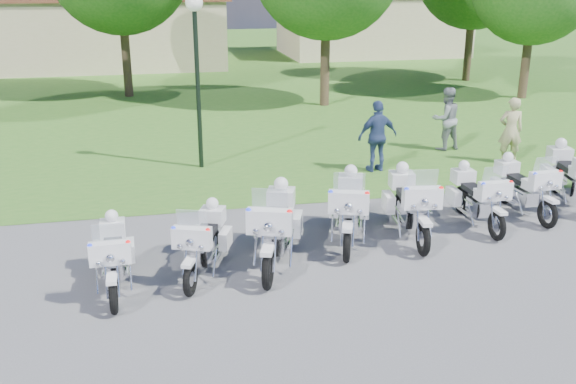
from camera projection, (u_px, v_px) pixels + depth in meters
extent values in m
plane|color=#57575C|center=(333.00, 259.00, 11.82)|extent=(100.00, 100.00, 0.00)
cube|color=#336C22|center=(205.00, 65.00, 36.80)|extent=(100.00, 48.00, 0.01)
torus|color=black|center=(113.00, 296.00, 9.86)|extent=(0.13, 0.59, 0.59)
torus|color=black|center=(115.00, 256.00, 11.24)|extent=(0.13, 0.59, 0.59)
cube|color=silver|center=(112.00, 278.00, 9.75)|extent=(0.17, 0.39, 0.06)
cube|color=silver|center=(110.00, 253.00, 9.84)|extent=(0.64, 0.22, 0.35)
cube|color=silver|center=(108.00, 233.00, 9.79)|extent=(0.50, 0.12, 0.33)
sphere|color=red|center=(128.00, 243.00, 9.80)|extent=(0.08, 0.08, 0.08)
sphere|color=#1426E5|center=(90.00, 246.00, 9.68)|extent=(0.08, 0.08, 0.08)
cube|color=silver|center=(114.00, 269.00, 10.53)|extent=(0.31, 0.50, 0.30)
cube|color=silver|center=(112.00, 257.00, 10.24)|extent=(0.29, 0.46, 0.19)
cube|color=black|center=(113.00, 246.00, 10.68)|extent=(0.31, 0.55, 0.11)
cube|color=silver|center=(130.00, 250.00, 11.13)|extent=(0.17, 0.46, 0.32)
cube|color=silver|center=(99.00, 253.00, 11.01)|extent=(0.17, 0.46, 0.32)
cube|color=silver|center=(113.00, 228.00, 11.10)|extent=(0.43, 0.36, 0.28)
sphere|color=silver|center=(112.00, 216.00, 11.02)|extent=(0.23, 0.23, 0.23)
torus|color=black|center=(190.00, 279.00, 10.40)|extent=(0.31, 0.60, 0.59)
torus|color=black|center=(213.00, 242.00, 11.82)|extent=(0.31, 0.60, 0.59)
cube|color=silver|center=(189.00, 262.00, 10.29)|extent=(0.28, 0.42, 0.06)
cube|color=silver|center=(192.00, 238.00, 10.39)|extent=(0.67, 0.42, 0.35)
cube|color=silver|center=(192.00, 219.00, 10.34)|extent=(0.50, 0.27, 0.33)
sphere|color=red|center=(208.00, 230.00, 10.25)|extent=(0.08, 0.08, 0.08)
sphere|color=#1426E5|center=(173.00, 229.00, 10.32)|extent=(0.08, 0.08, 0.08)
cube|color=silver|center=(203.00, 253.00, 11.09)|extent=(0.45, 0.57, 0.30)
cube|color=silver|center=(198.00, 242.00, 10.79)|extent=(0.42, 0.53, 0.20)
cube|color=black|center=(206.00, 232.00, 11.25)|extent=(0.47, 0.62, 0.11)
cube|color=silver|center=(226.00, 238.00, 11.61)|extent=(0.31, 0.49, 0.32)
cube|color=silver|center=(197.00, 237.00, 11.68)|extent=(0.31, 0.49, 0.32)
cube|color=silver|center=(213.00, 215.00, 11.67)|extent=(0.52, 0.48, 0.28)
sphere|color=silver|center=(212.00, 204.00, 11.60)|extent=(0.23, 0.23, 0.23)
torus|color=black|center=(268.00, 269.00, 10.62)|extent=(0.35, 0.71, 0.71)
torus|color=black|center=(281.00, 229.00, 12.30)|extent=(0.35, 0.71, 0.71)
cube|color=silver|center=(268.00, 249.00, 10.48)|extent=(0.33, 0.50, 0.07)
cube|color=silver|center=(270.00, 221.00, 10.60)|extent=(0.80, 0.48, 0.42)
cube|color=silver|center=(270.00, 199.00, 10.54)|extent=(0.60, 0.31, 0.40)
sphere|color=red|center=(289.00, 212.00, 10.44)|extent=(0.09, 0.09, 0.09)
sphere|color=#1426E5|center=(249.00, 211.00, 10.51)|extent=(0.09, 0.09, 0.09)
cube|color=silver|center=(275.00, 241.00, 11.44)|extent=(0.53, 0.67, 0.36)
cube|color=silver|center=(273.00, 227.00, 11.08)|extent=(0.49, 0.63, 0.23)
cube|color=black|center=(277.00, 216.00, 11.62)|extent=(0.55, 0.73, 0.13)
cube|color=silver|center=(297.00, 224.00, 12.06)|extent=(0.35, 0.58, 0.38)
cube|color=silver|center=(263.00, 222.00, 12.13)|extent=(0.35, 0.58, 0.38)
cube|color=silver|center=(281.00, 198.00, 12.13)|extent=(0.61, 0.56, 0.34)
sphere|color=silver|center=(281.00, 184.00, 12.04)|extent=(0.27, 0.27, 0.27)
torus|color=black|center=(347.00, 244.00, 11.62)|extent=(0.34, 0.69, 0.68)
torus|color=black|center=(349.00, 211.00, 13.24)|extent=(0.34, 0.69, 0.68)
cube|color=silver|center=(348.00, 227.00, 11.49)|extent=(0.32, 0.48, 0.07)
cube|color=silver|center=(349.00, 202.00, 11.60)|extent=(0.77, 0.47, 0.41)
cube|color=silver|center=(349.00, 182.00, 11.54)|extent=(0.58, 0.30, 0.38)
sphere|color=red|center=(367.00, 194.00, 11.45)|extent=(0.09, 0.09, 0.09)
sphere|color=#1426E5|center=(331.00, 192.00, 11.52)|extent=(0.09, 0.09, 0.09)
cube|color=silver|center=(349.00, 220.00, 12.41)|extent=(0.51, 0.65, 0.35)
cube|color=silver|center=(349.00, 208.00, 12.07)|extent=(0.48, 0.61, 0.22)
cube|color=black|center=(349.00, 199.00, 12.59)|extent=(0.53, 0.71, 0.12)
cube|color=silver|center=(365.00, 206.00, 13.01)|extent=(0.34, 0.56, 0.37)
cube|color=silver|center=(335.00, 205.00, 13.08)|extent=(0.34, 0.56, 0.37)
cube|color=silver|center=(350.00, 183.00, 13.08)|extent=(0.59, 0.54, 0.33)
sphere|color=silver|center=(351.00, 171.00, 12.99)|extent=(0.26, 0.26, 0.26)
torus|color=black|center=(423.00, 239.00, 11.88)|extent=(0.22, 0.68, 0.67)
torus|color=black|center=(400.00, 207.00, 13.49)|extent=(0.22, 0.68, 0.67)
cube|color=silver|center=(425.00, 221.00, 11.75)|extent=(0.24, 0.46, 0.07)
cube|color=silver|center=(422.00, 198.00, 11.86)|extent=(0.75, 0.33, 0.40)
cube|color=silver|center=(423.00, 179.00, 11.81)|extent=(0.57, 0.19, 0.38)
sphere|color=red|center=(441.00, 189.00, 11.77)|extent=(0.09, 0.09, 0.09)
sphere|color=#1426E5|center=(407.00, 190.00, 11.72)|extent=(0.09, 0.09, 0.09)
cube|color=silver|center=(411.00, 216.00, 12.67)|extent=(0.41, 0.60, 0.34)
cube|color=silver|center=(416.00, 203.00, 12.32)|extent=(0.39, 0.56, 0.22)
cube|color=black|center=(408.00, 195.00, 12.84)|extent=(0.42, 0.66, 0.12)
cube|color=silver|center=(417.00, 201.00, 13.32)|extent=(0.25, 0.54, 0.36)
cube|color=silver|center=(388.00, 202.00, 13.27)|extent=(0.25, 0.54, 0.36)
cube|color=silver|center=(402.00, 180.00, 13.33)|extent=(0.53, 0.46, 0.32)
sphere|color=silver|center=(402.00, 168.00, 13.24)|extent=(0.26, 0.26, 0.26)
torus|color=black|center=(497.00, 226.00, 12.58)|extent=(0.13, 0.61, 0.61)
torus|color=black|center=(461.00, 200.00, 14.01)|extent=(0.13, 0.61, 0.61)
cube|color=silver|center=(499.00, 211.00, 12.46)|extent=(0.17, 0.40, 0.06)
cube|color=silver|center=(495.00, 191.00, 12.56)|extent=(0.66, 0.23, 0.36)
cube|color=silver|center=(495.00, 174.00, 12.51)|extent=(0.51, 0.12, 0.34)
sphere|color=red|center=(511.00, 182.00, 12.51)|extent=(0.08, 0.08, 0.08)
sphere|color=#1426E5|center=(484.00, 184.00, 12.40)|extent=(0.08, 0.08, 0.08)
cube|color=silver|center=(478.00, 207.00, 13.27)|extent=(0.31, 0.51, 0.31)
cube|color=silver|center=(485.00, 196.00, 12.97)|extent=(0.30, 0.48, 0.20)
cube|color=black|center=(473.00, 189.00, 13.43)|extent=(0.32, 0.57, 0.11)
cube|color=silver|center=(477.00, 194.00, 13.88)|extent=(0.17, 0.47, 0.33)
cube|color=silver|center=(453.00, 196.00, 13.78)|extent=(0.17, 0.47, 0.33)
cube|color=silver|center=(463.00, 176.00, 13.86)|extent=(0.44, 0.37, 0.29)
sphere|color=silver|center=(464.00, 166.00, 13.79)|extent=(0.24, 0.24, 0.24)
torus|color=black|center=(547.00, 214.00, 13.18)|extent=(0.15, 0.62, 0.62)
torus|color=black|center=(505.00, 190.00, 14.61)|extent=(0.15, 0.62, 0.62)
cube|color=silver|center=(550.00, 200.00, 13.06)|extent=(0.18, 0.41, 0.06)
cube|color=silver|center=(545.00, 180.00, 13.16)|extent=(0.67, 0.25, 0.37)
cube|color=silver|center=(546.00, 165.00, 13.10)|extent=(0.52, 0.13, 0.35)
sphere|color=red|center=(561.00, 172.00, 13.12)|extent=(0.08, 0.08, 0.08)
sphere|color=#1426E5|center=(535.00, 174.00, 12.98)|extent=(0.08, 0.08, 0.08)
cube|color=silver|center=(525.00, 197.00, 13.87)|extent=(0.33, 0.53, 0.31)
cube|color=silver|center=(533.00, 186.00, 13.57)|extent=(0.31, 0.49, 0.20)
cube|color=black|center=(519.00, 179.00, 14.03)|extent=(0.34, 0.58, 0.11)
cube|color=silver|center=(520.00, 185.00, 14.50)|extent=(0.19, 0.48, 0.33)
cube|color=silver|center=(498.00, 187.00, 14.37)|extent=(0.19, 0.48, 0.33)
cube|color=silver|center=(507.00, 167.00, 14.46)|extent=(0.46, 0.39, 0.29)
sphere|color=silver|center=(508.00, 157.00, 14.38)|extent=(0.24, 0.24, 0.24)
torus|color=black|center=(557.00, 179.00, 15.31)|extent=(0.26, 0.70, 0.69)
cube|color=silver|center=(573.00, 185.00, 14.46)|extent=(0.45, 0.63, 0.35)
cube|color=black|center=(569.00, 167.00, 14.64)|extent=(0.46, 0.69, 0.12)
cube|color=silver|center=(573.00, 174.00, 15.11)|extent=(0.28, 0.56, 0.37)
cube|color=silver|center=(547.00, 174.00, 15.10)|extent=(0.28, 0.56, 0.37)
cube|color=silver|center=(560.00, 154.00, 15.14)|extent=(0.56, 0.49, 0.33)
sphere|color=silver|center=(561.00, 143.00, 15.05)|extent=(0.27, 0.27, 0.27)
cylinder|color=black|center=(198.00, 91.00, 16.75)|extent=(0.12, 0.12, 4.14)
sphere|color=white|center=(194.00, 3.00, 16.03)|extent=(0.44, 0.44, 0.44)
cylinder|color=#38281C|center=(126.00, 49.00, 26.78)|extent=(0.36, 0.36, 3.98)
cylinder|color=#38281C|center=(325.00, 55.00, 24.94)|extent=(0.36, 0.36, 3.96)
cylinder|color=#38281C|center=(526.00, 57.00, 26.50)|extent=(0.36, 0.36, 3.42)
cylinder|color=#38281C|center=(469.00, 41.00, 30.83)|extent=(0.36, 0.36, 3.79)
cube|color=tan|center=(94.00, 33.00, 35.96)|extent=(14.00, 8.00, 3.60)
cube|color=tan|center=(371.00, 26.00, 41.17)|extent=(11.00, 7.00, 3.60)
imported|color=tan|center=(511.00, 131.00, 17.54)|extent=(0.74, 0.57, 1.82)
imported|color=gray|center=(446.00, 119.00, 18.86)|extent=(1.00, 0.83, 1.85)
imported|color=navy|center=(378.00, 137.00, 16.78)|extent=(1.16, 0.61, 1.88)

